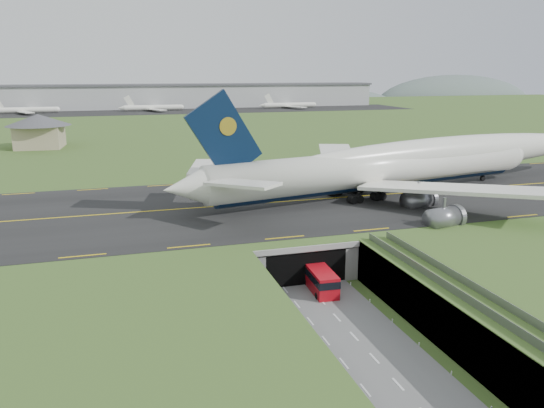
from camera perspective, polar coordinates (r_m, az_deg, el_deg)
name	(u,v)px	position (r m, az deg, el deg)	size (l,w,h in m)	color
ground	(328,309)	(70.08, 6.00, -11.16)	(900.00, 900.00, 0.00)	#435F26
airfield_deck	(328,287)	(68.86, 6.06, -8.90)	(800.00, 800.00, 6.00)	gray
trench_road	(352,335)	(63.92, 8.63, -13.78)	(12.00, 75.00, 0.20)	slate
taxiway	(260,204)	(97.60, -1.28, 0.04)	(800.00, 44.00, 0.18)	black
tunnel_portal	(288,245)	(83.39, 1.68, -4.42)	(17.00, 22.30, 6.00)	gray
guideway	(506,326)	(58.50, 23.87, -11.96)	(3.00, 53.00, 7.05)	#A8A8A3
jumbo_jet	(410,163)	(110.19, 14.59, 4.27)	(103.75, 64.24, 21.66)	white
shuttle_tram	(321,280)	(74.39, 5.24, -8.13)	(3.33, 7.96, 3.19)	#B10B16
service_building	(39,128)	(184.05, -23.78, 7.49)	(21.12, 21.12, 10.69)	tan
cargo_terminal	(152,96)	(358.99, -12.76, 11.26)	(320.00, 67.00, 15.60)	#B2B2B2
distant_hills	(214,109)	(497.59, -6.22, 10.15)	(700.00, 91.00, 60.00)	#54655E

